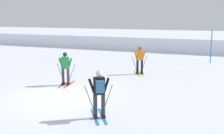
# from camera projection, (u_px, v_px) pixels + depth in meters

# --- Properties ---
(ground_plane) EXTENTS (120.00, 120.00, 0.00)m
(ground_plane) POSITION_uv_depth(u_px,v_px,m) (63.00, 97.00, 12.11)
(ground_plane) COLOR silver
(far_snow_ridge) EXTENTS (80.00, 9.08, 1.37)m
(far_snow_ridge) POSITION_uv_depth(u_px,v_px,m) (163.00, 41.00, 31.11)
(far_snow_ridge) COLOR silver
(far_snow_ridge) RESTS_ON ground
(skier_green) EXTENTS (0.99, 1.64, 1.71)m
(skier_green) POSITION_uv_depth(u_px,v_px,m) (65.00, 68.00, 14.03)
(skier_green) COLOR red
(skier_green) RESTS_ON ground
(skier_orange) EXTENTS (1.12, 1.57, 1.71)m
(skier_orange) POSITION_uv_depth(u_px,v_px,m) (140.00, 59.00, 16.71)
(skier_orange) COLOR gold
(skier_orange) RESTS_ON ground
(skier_black) EXTENTS (1.20, 1.54, 1.71)m
(skier_black) POSITION_uv_depth(u_px,v_px,m) (99.00, 92.00, 9.41)
(skier_black) COLOR #237AC6
(skier_black) RESTS_ON ground
(trail_marker_pole) EXTENTS (0.06, 0.06, 2.55)m
(trail_marker_pole) POSITION_uv_depth(u_px,v_px,m) (211.00, 46.00, 20.57)
(trail_marker_pole) COLOR #1E56AD
(trail_marker_pole) RESTS_ON ground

